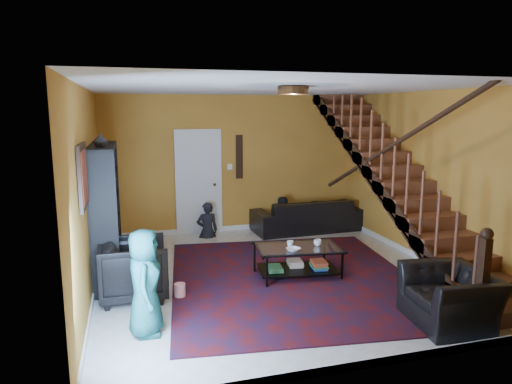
% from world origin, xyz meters
% --- Properties ---
extents(floor, '(5.50, 5.50, 0.00)m').
position_xyz_m(floor, '(0.00, 0.00, 0.00)').
color(floor, beige).
rests_on(floor, ground).
extents(room, '(5.50, 5.50, 5.50)m').
position_xyz_m(room, '(-1.33, 1.33, 0.05)').
color(room, gold).
rests_on(room, ground).
extents(staircase, '(0.95, 5.02, 3.18)m').
position_xyz_m(staircase, '(2.12, -0.00, 1.40)').
color(staircase, brown).
rests_on(staircase, floor).
extents(bookshelf, '(0.35, 1.80, 2.00)m').
position_xyz_m(bookshelf, '(-2.40, 0.60, 0.96)').
color(bookshelf, black).
rests_on(bookshelf, floor).
extents(door, '(0.82, 0.05, 2.05)m').
position_xyz_m(door, '(-0.70, 2.73, 1.02)').
color(door, silver).
rests_on(door, floor).
extents(framed_picture, '(0.04, 0.74, 0.74)m').
position_xyz_m(framed_picture, '(-2.57, -0.90, 1.75)').
color(framed_picture, maroon).
rests_on(framed_picture, room).
extents(wall_hanging, '(0.14, 0.03, 0.90)m').
position_xyz_m(wall_hanging, '(0.15, 2.73, 1.55)').
color(wall_hanging, black).
rests_on(wall_hanging, room).
extents(ceiling_fixture, '(0.40, 0.40, 0.10)m').
position_xyz_m(ceiling_fixture, '(0.00, -0.80, 2.74)').
color(ceiling_fixture, '#3F2814').
rests_on(ceiling_fixture, room).
extents(rug, '(3.96, 4.41, 0.02)m').
position_xyz_m(rug, '(0.22, -0.27, 0.01)').
color(rug, '#450C0D').
rests_on(rug, floor).
extents(sofa, '(2.31, 0.99, 0.66)m').
position_xyz_m(sofa, '(1.50, 2.30, 0.33)').
color(sofa, black).
rests_on(sofa, floor).
extents(armchair_left, '(0.89, 0.86, 0.80)m').
position_xyz_m(armchair_left, '(-2.05, -0.34, 0.40)').
color(armchair_left, black).
rests_on(armchair_left, floor).
extents(armchair_right, '(0.97, 1.09, 0.65)m').
position_xyz_m(armchair_right, '(1.50, -2.14, 0.32)').
color(armchair_right, black).
rests_on(armchair_right, floor).
extents(person_adult_a, '(0.43, 0.28, 1.16)m').
position_xyz_m(person_adult_a, '(-0.61, 2.35, 0.13)').
color(person_adult_a, black).
rests_on(person_adult_a, sofa).
extents(person_adult_b, '(0.59, 0.46, 1.19)m').
position_xyz_m(person_adult_b, '(0.94, 2.35, 0.14)').
color(person_adult_b, black).
rests_on(person_adult_b, sofa).
extents(person_child, '(0.45, 0.63, 1.22)m').
position_xyz_m(person_child, '(-1.95, -1.42, 0.61)').
color(person_child, '#1A645F').
rests_on(person_child, armchair_left).
extents(coffee_table, '(1.31, 0.87, 0.47)m').
position_xyz_m(coffee_table, '(0.33, -0.19, 0.27)').
color(coffee_table, black).
rests_on(coffee_table, floor).
extents(cup_a, '(0.12, 0.12, 0.09)m').
position_xyz_m(cup_a, '(0.64, -0.22, 0.51)').
color(cup_a, '#999999').
rests_on(cup_a, coffee_table).
extents(cup_b, '(0.13, 0.13, 0.10)m').
position_xyz_m(cup_b, '(0.22, -0.18, 0.52)').
color(cup_b, '#999999').
rests_on(cup_b, coffee_table).
extents(bowl, '(0.26, 0.26, 0.05)m').
position_xyz_m(bowl, '(0.20, -0.38, 0.49)').
color(bowl, '#999999').
rests_on(bowl, coffee_table).
extents(vase, '(0.18, 0.18, 0.19)m').
position_xyz_m(vase, '(-2.41, 0.10, 2.10)').
color(vase, '#999999').
rests_on(vase, bookshelf).
extents(popcorn_bucket, '(0.19, 0.19, 0.17)m').
position_xyz_m(popcorn_bucket, '(-1.47, -0.51, 0.11)').
color(popcorn_bucket, red).
rests_on(popcorn_bucket, rug).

